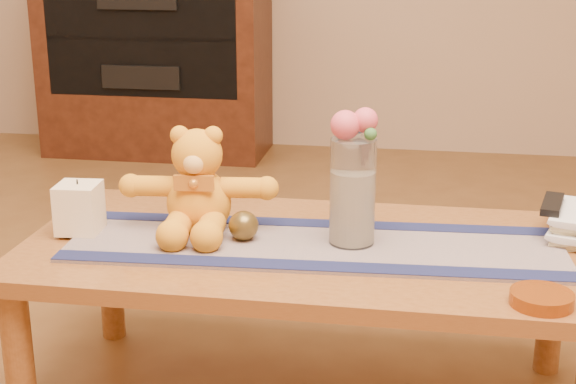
% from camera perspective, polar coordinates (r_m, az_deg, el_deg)
% --- Properties ---
extents(coffee_table_top, '(1.40, 0.70, 0.04)m').
position_cam_1_polar(coffee_table_top, '(2.06, 1.37, -4.05)').
color(coffee_table_top, brown).
rests_on(coffee_table_top, floor).
extents(table_leg_fl, '(0.07, 0.07, 0.41)m').
position_cam_1_polar(table_leg_fl, '(2.09, -17.87, -11.40)').
color(table_leg_fl, brown).
rests_on(table_leg_fl, floor).
extents(table_leg_bl, '(0.07, 0.07, 0.41)m').
position_cam_1_polar(table_leg_bl, '(2.57, -12.05, -5.45)').
color(table_leg_bl, brown).
rests_on(table_leg_bl, floor).
extents(table_leg_br, '(0.07, 0.07, 0.41)m').
position_cam_1_polar(table_leg_br, '(2.43, 17.59, -7.26)').
color(table_leg_br, brown).
rests_on(table_leg_br, floor).
extents(persian_runner, '(1.22, 0.41, 0.01)m').
position_cam_1_polar(persian_runner, '(2.04, 1.84, -3.63)').
color(persian_runner, '#191E47').
rests_on(persian_runner, coffee_table_top).
extents(runner_border_near, '(1.20, 0.12, 0.00)m').
position_cam_1_polar(runner_border_near, '(1.90, 1.48, -5.04)').
color(runner_border_near, '#151A40').
rests_on(runner_border_near, persian_runner).
extents(runner_border_far, '(1.20, 0.12, 0.00)m').
position_cam_1_polar(runner_border_far, '(2.17, 2.16, -2.15)').
color(runner_border_far, '#151A40').
rests_on(runner_border_far, persian_runner).
extents(teddy_bear, '(0.40, 0.34, 0.25)m').
position_cam_1_polar(teddy_bear, '(2.11, -6.15, 0.74)').
color(teddy_bear, orange).
rests_on(teddy_bear, persian_runner).
extents(pillar_candle, '(0.11, 0.11, 0.12)m').
position_cam_1_polar(pillar_candle, '(2.16, -14.08, -1.05)').
color(pillar_candle, beige).
rests_on(pillar_candle, persian_runner).
extents(candle_wick, '(0.00, 0.00, 0.01)m').
position_cam_1_polar(candle_wick, '(2.14, -14.21, 0.68)').
color(candle_wick, black).
rests_on(candle_wick, pillar_candle).
extents(glass_vase, '(0.11, 0.11, 0.26)m').
position_cam_1_polar(glass_vase, '(2.00, 4.44, 0.02)').
color(glass_vase, silver).
rests_on(glass_vase, persian_runner).
extents(potpourri_fill, '(0.09, 0.09, 0.18)m').
position_cam_1_polar(potpourri_fill, '(2.02, 4.41, -1.04)').
color(potpourri_fill, beige).
rests_on(potpourri_fill, glass_vase).
extents(rose_left, '(0.07, 0.07, 0.07)m').
position_cam_1_polar(rose_left, '(1.95, 3.94, 4.59)').
color(rose_left, '#D04957').
rests_on(rose_left, glass_vase).
extents(rose_right, '(0.06, 0.06, 0.06)m').
position_cam_1_polar(rose_right, '(1.96, 5.30, 4.91)').
color(rose_right, '#D04957').
rests_on(rose_right, glass_vase).
extents(blue_flower_back, '(0.04, 0.04, 0.04)m').
position_cam_1_polar(blue_flower_back, '(2.00, 4.92, 4.63)').
color(blue_flower_back, '#5366B5').
rests_on(blue_flower_back, glass_vase).
extents(blue_flower_side, '(0.04, 0.04, 0.04)m').
position_cam_1_polar(blue_flower_side, '(1.99, 3.73, 4.37)').
color(blue_flower_side, '#5366B5').
rests_on(blue_flower_side, glass_vase).
extents(leaf_sprig, '(0.03, 0.03, 0.03)m').
position_cam_1_polar(leaf_sprig, '(1.94, 5.66, 3.96)').
color(leaf_sprig, '#33662D').
rests_on(leaf_sprig, glass_vase).
extents(bronze_ball, '(0.10, 0.10, 0.07)m').
position_cam_1_polar(bronze_ball, '(2.05, -3.05, -2.31)').
color(bronze_ball, brown).
rests_on(bronze_ball, persian_runner).
extents(book_bottom, '(0.20, 0.25, 0.02)m').
position_cam_1_polar(book_bottom, '(2.21, 17.46, -2.56)').
color(book_bottom, beige).
rests_on(book_bottom, coffee_table_top).
extents(book_lower, '(0.22, 0.26, 0.02)m').
position_cam_1_polar(book_lower, '(2.20, 17.63, -2.14)').
color(book_lower, beige).
rests_on(book_lower, book_bottom).
extents(book_upper, '(0.19, 0.24, 0.02)m').
position_cam_1_polar(book_upper, '(2.20, 17.40, -1.58)').
color(book_upper, beige).
rests_on(book_upper, book_lower).
extents(book_top, '(0.22, 0.26, 0.02)m').
position_cam_1_polar(book_top, '(2.19, 17.70, -1.18)').
color(book_top, beige).
rests_on(book_top, book_upper).
extents(tv_remote, '(0.08, 0.17, 0.02)m').
position_cam_1_polar(tv_remote, '(2.18, 17.62, -0.80)').
color(tv_remote, black).
rests_on(tv_remote, book_top).
extents(amber_dish, '(0.13, 0.13, 0.03)m').
position_cam_1_polar(amber_dish, '(1.80, 16.94, -6.99)').
color(amber_dish, '#BF5914').
rests_on(amber_dish, coffee_table_top).
extents(media_cabinet, '(1.20, 0.50, 1.10)m').
position_cam_1_polar(media_cabinet, '(4.67, -9.02, 9.32)').
color(media_cabinet, black).
rests_on(media_cabinet, floor).
extents(cabinet_cavity, '(1.02, 0.03, 0.61)m').
position_cam_1_polar(cabinet_cavity, '(4.43, -10.05, 10.29)').
color(cabinet_cavity, black).
rests_on(cabinet_cavity, media_cabinet).
extents(cabinet_shelf, '(1.02, 0.20, 0.02)m').
position_cam_1_polar(cabinet_shelf, '(4.51, -9.69, 10.43)').
color(cabinet_shelf, black).
rests_on(cabinet_shelf, media_cabinet).
extents(stereo_lower, '(0.42, 0.28, 0.12)m').
position_cam_1_polar(stereo_lower, '(4.56, -9.48, 7.99)').
color(stereo_lower, black).
rests_on(stereo_lower, media_cabinet).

